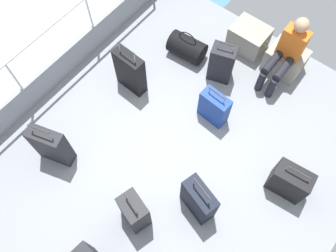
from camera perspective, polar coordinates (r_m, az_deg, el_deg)
The scene contains 15 objects.
ground_plane at distance 4.84m, azimuth 1.87°, elevation -4.95°, with size 4.40×5.20×0.06m, color gray.
gunwale_port at distance 5.48m, azimuth -16.64°, elevation 9.48°, with size 0.06×5.20×0.45m, color gray.
railing_port at distance 5.06m, azimuth -18.31°, elevation 13.09°, with size 0.04×4.20×1.02m.
sea_wake at distance 6.79m, azimuth -23.74°, elevation 12.34°, with size 12.00×12.00×0.01m.
cargo_crate_0 at distance 5.74m, azimuth 12.99°, elevation 13.82°, with size 0.59×0.45×0.41m.
cargo_crate_1 at distance 5.63m, azimuth 18.53°, elevation 10.16°, with size 0.58×0.44×0.39m.
passenger_seated at distance 5.22m, azimuth 18.76°, elevation 11.35°, with size 0.34×0.66×1.09m.
suitcase_1 at distance 5.06m, azimuth -6.17°, elevation 8.78°, with size 0.46×0.20×0.89m.
suitcase_2 at distance 4.28m, azimuth -5.50°, elevation -13.71°, with size 0.40×0.33×0.79m.
suitcase_3 at distance 4.87m, azimuth 7.46°, elevation 3.06°, with size 0.42×0.23×0.64m.
suitcase_4 at distance 4.66m, azimuth 19.14°, elevation -8.52°, with size 0.48×0.31×0.63m.
suitcase_5 at distance 4.31m, azimuth 5.00°, elevation -11.92°, with size 0.50×0.33×0.82m.
suitcase_6 at distance 5.21m, azimuth 8.72°, elevation 10.06°, with size 0.41×0.34×0.77m.
suitcase_7 at distance 4.73m, azimuth -18.44°, elevation -3.08°, with size 0.49×0.32×0.85m.
duffel_bag at distance 5.52m, azimuth 3.10°, elevation 12.66°, with size 0.59×0.40×0.50m.
Camera 1 is at (0.95, -1.46, 4.49)m, focal length 37.46 mm.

